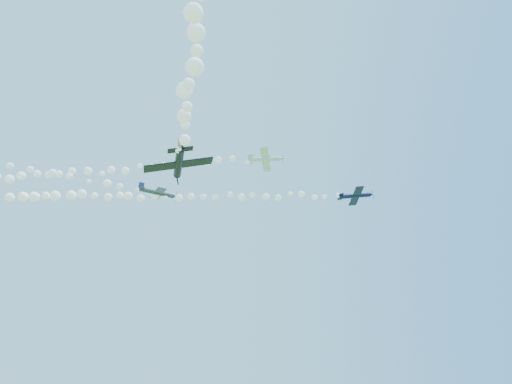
{
  "coord_description": "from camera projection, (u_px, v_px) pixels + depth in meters",
  "views": [
    {
      "loc": [
        -8.62,
        -77.24,
        7.46
      ],
      "look_at": [
        1.76,
        -8.21,
        44.12
      ],
      "focal_mm": 30.0,
      "sensor_mm": 36.0,
      "label": 1
    }
  ],
  "objects": [
    {
      "name": "plane_white",
      "position": [
        265.0,
        159.0,
        86.87
      ],
      "size": [
        7.44,
        7.87,
        2.48
      ],
      "rotation": [
        -0.13,
        0.03,
        -0.27
      ],
      "color": "silver"
    },
    {
      "name": "smoke_trail_white",
      "position": [
        55.0,
        174.0,
        91.66
      ],
      "size": [
        83.44,
        25.22,
        3.12
      ],
      "primitive_type": null,
      "color": "white"
    },
    {
      "name": "plane_navy",
      "position": [
        356.0,
        196.0,
        84.46
      ],
      "size": [
        7.42,
        7.83,
        2.03
      ],
      "rotation": [
        -0.03,
        -0.09,
        -0.15
      ],
      "color": "#0D133B"
    },
    {
      "name": "smoke_trail_navy",
      "position": [
        142.0,
        196.0,
        84.27
      ],
      "size": [
        79.13,
        14.02,
        2.89
      ],
      "primitive_type": null,
      "color": "white"
    },
    {
      "name": "plane_grey",
      "position": [
        158.0,
        193.0,
        83.62
      ],
      "size": [
        7.88,
        8.28,
        2.57
      ],
      "rotation": [
        0.2,
        0.03,
        0.28
      ],
      "color": "#333A4A"
    },
    {
      "name": "plane_black",
      "position": [
        179.0,
        164.0,
        49.23
      ],
      "size": [
        7.78,
        7.74,
        2.52
      ],
      "rotation": [
        -0.28,
        -0.05,
        1.65
      ],
      "color": "black"
    }
  ]
}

